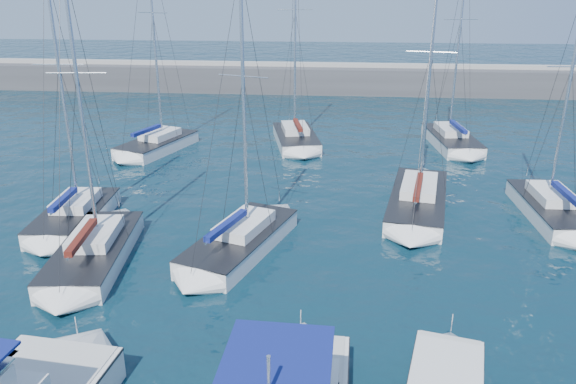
# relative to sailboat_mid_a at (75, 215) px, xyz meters

# --- Properties ---
(ground) EXTENTS (220.00, 220.00, 0.00)m
(ground) POSITION_rel_sailboat_mid_a_xyz_m (12.75, -10.52, -0.53)
(ground) COLOR black
(ground) RESTS_ON ground
(breakwater) EXTENTS (160.00, 6.00, 4.45)m
(breakwater) POSITION_rel_sailboat_mid_a_xyz_m (12.75, 41.48, 0.53)
(breakwater) COLOR #424244
(breakwater) RESTS_ON ground
(sailboat_mid_a) EXTENTS (3.47, 7.08, 14.08)m
(sailboat_mid_a) POSITION_rel_sailboat_mid_a_xyz_m (0.00, 0.00, 0.00)
(sailboat_mid_a) COLOR silver
(sailboat_mid_a) RESTS_ON ground
(sailboat_mid_b) EXTENTS (3.92, 8.36, 14.46)m
(sailboat_mid_b) POSITION_rel_sailboat_mid_a_xyz_m (2.90, -4.19, -0.01)
(sailboat_mid_b) COLOR silver
(sailboat_mid_b) RESTS_ON ground
(sailboat_mid_c) EXTENTS (5.36, 8.56, 13.92)m
(sailboat_mid_c) POSITION_rel_sailboat_mid_a_xyz_m (9.83, -2.38, -0.01)
(sailboat_mid_c) COLOR silver
(sailboat_mid_c) RESTS_ON ground
(sailboat_mid_d) EXTENTS (4.86, 9.92, 14.63)m
(sailboat_mid_d) POSITION_rel_sailboat_mid_a_xyz_m (19.54, 4.11, -0.02)
(sailboat_mid_d) COLOR silver
(sailboat_mid_d) RESTS_ON ground
(sailboat_mid_e) EXTENTS (3.33, 7.84, 13.61)m
(sailboat_mid_e) POSITION_rel_sailboat_mid_a_xyz_m (27.18, 3.44, -0.01)
(sailboat_mid_e) COLOR silver
(sailboat_mid_e) RESTS_ON ground
(sailboat_back_a) EXTENTS (5.36, 7.99, 17.07)m
(sailboat_back_a) POSITION_rel_sailboat_mid_a_xyz_m (0.19, 14.64, 0.04)
(sailboat_back_a) COLOR silver
(sailboat_back_a) RESTS_ON ground
(sailboat_back_b) EXTENTS (4.68, 8.24, 17.27)m
(sailboat_back_b) POSITION_rel_sailboat_mid_a_xyz_m (11.14, 17.52, 0.03)
(sailboat_back_b) COLOR silver
(sailboat_back_b) RESTS_ON ground
(sailboat_back_c) EXTENTS (3.95, 8.37, 16.08)m
(sailboat_back_c) POSITION_rel_sailboat_mid_a_xyz_m (24.05, 18.16, 0.01)
(sailboat_back_c) COLOR silver
(sailboat_back_c) RESTS_ON ground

